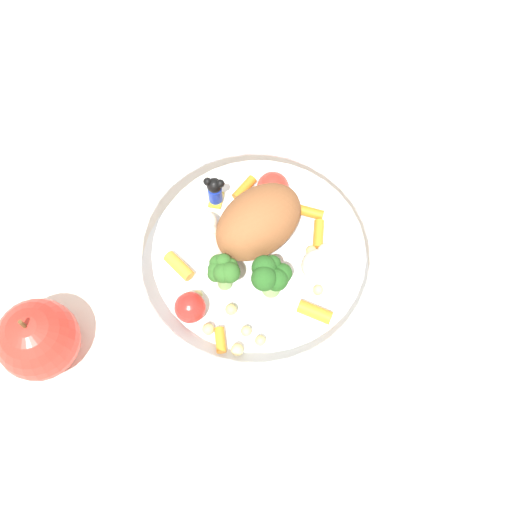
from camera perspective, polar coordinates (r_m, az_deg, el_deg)
name	(u,v)px	position (r m, az deg, el deg)	size (l,w,h in m)	color
ground_plane	(255,268)	(0.63, -0.10, -1.08)	(2.40, 2.40, 0.00)	silver
food_container	(257,248)	(0.61, 0.12, 0.70)	(0.24, 0.24, 0.07)	white
loose_apple	(38,339)	(0.60, -18.83, -7.05)	(0.07, 0.07, 0.09)	red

